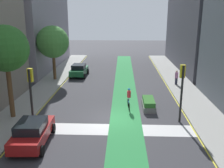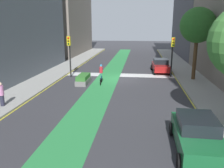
{
  "view_description": "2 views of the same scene",
  "coord_description": "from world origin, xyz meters",
  "px_view_note": "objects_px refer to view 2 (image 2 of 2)",
  "views": [
    {
      "loc": [
        0.92,
        -18.2,
        7.86
      ],
      "look_at": [
        -0.11,
        6.01,
        1.1
      ],
      "focal_mm": 40.39,
      "sensor_mm": 36.0,
      "label": 1
    },
    {
      "loc": [
        -2.13,
        23.37,
        5.46
      ],
      "look_at": [
        0.01,
        5.65,
        0.9
      ],
      "focal_mm": 37.06,
      "sensor_mm": 36.0,
      "label": 2
    }
  ],
  "objects_px": {
    "car_green_left_far": "(197,134)",
    "street_tree_near": "(198,26)",
    "car_red_left_near": "(161,66)",
    "traffic_signal_near_left": "(172,50)",
    "cyclist_in_lane": "(101,74)",
    "traffic_signal_near_right": "(69,49)",
    "median_planter": "(83,79)",
    "pedestrian_sidewalk_right_a": "(1,94)"
  },
  "relations": [
    {
      "from": "car_green_left_far",
      "to": "street_tree_near",
      "type": "distance_m",
      "value": 15.01
    },
    {
      "from": "car_red_left_near",
      "to": "street_tree_near",
      "type": "distance_m",
      "value": 6.71
    },
    {
      "from": "traffic_signal_near_left",
      "to": "car_green_left_far",
      "type": "xyz_separation_m",
      "value": [
        0.77,
        15.18,
        -2.16
      ]
    },
    {
      "from": "traffic_signal_near_left",
      "to": "cyclist_in_lane",
      "type": "distance_m",
      "value": 8.13
    },
    {
      "from": "traffic_signal_near_right",
      "to": "car_red_left_near",
      "type": "xyz_separation_m",
      "value": [
        -9.87,
        -3.85,
        -2.24
      ]
    },
    {
      "from": "traffic_signal_near_left",
      "to": "median_planter",
      "type": "bearing_deg",
      "value": 23.33
    },
    {
      "from": "cyclist_in_lane",
      "to": "median_planter",
      "type": "relative_size",
      "value": 0.72
    },
    {
      "from": "cyclist_in_lane",
      "to": "car_green_left_far",
      "type": "bearing_deg",
      "value": 118.32
    },
    {
      "from": "traffic_signal_near_left",
      "to": "car_red_left_near",
      "type": "bearing_deg",
      "value": -71.75
    },
    {
      "from": "traffic_signal_near_left",
      "to": "pedestrian_sidewalk_right_a",
      "type": "height_order",
      "value": "traffic_signal_near_left"
    },
    {
      "from": "traffic_signal_near_left",
      "to": "pedestrian_sidewalk_right_a",
      "type": "distance_m",
      "value": 16.81
    },
    {
      "from": "traffic_signal_near_right",
      "to": "pedestrian_sidewalk_right_a",
      "type": "height_order",
      "value": "traffic_signal_near_right"
    },
    {
      "from": "street_tree_near",
      "to": "pedestrian_sidewalk_right_a",
      "type": "bearing_deg",
      "value": 34.11
    },
    {
      "from": "car_red_left_near",
      "to": "median_planter",
      "type": "height_order",
      "value": "car_red_left_near"
    },
    {
      "from": "car_green_left_far",
      "to": "car_red_left_near",
      "type": "bearing_deg",
      "value": -89.6
    },
    {
      "from": "cyclist_in_lane",
      "to": "street_tree_near",
      "type": "distance_m",
      "value": 10.37
    },
    {
      "from": "street_tree_near",
      "to": "median_planter",
      "type": "relative_size",
      "value": 2.7
    },
    {
      "from": "median_planter",
      "to": "traffic_signal_near_left",
      "type": "bearing_deg",
      "value": -156.67
    },
    {
      "from": "car_green_left_far",
      "to": "cyclist_in_lane",
      "type": "distance_m",
      "value": 13.11
    },
    {
      "from": "pedestrian_sidewalk_right_a",
      "to": "street_tree_near",
      "type": "height_order",
      "value": "street_tree_near"
    },
    {
      "from": "car_red_left_near",
      "to": "pedestrian_sidewalk_right_a",
      "type": "bearing_deg",
      "value": 49.82
    },
    {
      "from": "car_green_left_far",
      "to": "car_red_left_near",
      "type": "xyz_separation_m",
      "value": [
        0.12,
        -17.89,
        0.0
      ]
    },
    {
      "from": "traffic_signal_near_left",
      "to": "car_green_left_far",
      "type": "distance_m",
      "value": 15.35
    },
    {
      "from": "car_green_left_far",
      "to": "median_planter",
      "type": "xyz_separation_m",
      "value": [
        7.93,
        -11.42,
        -0.4
      ]
    },
    {
      "from": "traffic_signal_near_right",
      "to": "traffic_signal_near_left",
      "type": "relative_size",
      "value": 1.03
    },
    {
      "from": "pedestrian_sidewalk_right_a",
      "to": "car_red_left_near",
      "type": "bearing_deg",
      "value": -130.18
    },
    {
      "from": "traffic_signal_near_left",
      "to": "cyclist_in_lane",
      "type": "bearing_deg",
      "value": 27.45
    },
    {
      "from": "traffic_signal_near_right",
      "to": "pedestrian_sidewalk_right_a",
      "type": "xyz_separation_m",
      "value": [
        1.75,
        9.91,
        -2.06
      ]
    },
    {
      "from": "traffic_signal_near_right",
      "to": "cyclist_in_lane",
      "type": "height_order",
      "value": "traffic_signal_near_right"
    },
    {
      "from": "traffic_signal_near_right",
      "to": "traffic_signal_near_left",
      "type": "xyz_separation_m",
      "value": [
        -10.76,
        -1.14,
        -0.08
      ]
    },
    {
      "from": "cyclist_in_lane",
      "to": "pedestrian_sidewalk_right_a",
      "type": "distance_m",
      "value": 9.24
    },
    {
      "from": "car_green_left_far",
      "to": "traffic_signal_near_right",
      "type": "bearing_deg",
      "value": -54.55
    },
    {
      "from": "car_red_left_near",
      "to": "median_planter",
      "type": "relative_size",
      "value": 1.65
    },
    {
      "from": "car_green_left_far",
      "to": "car_red_left_near",
      "type": "distance_m",
      "value": 17.89
    },
    {
      "from": "traffic_signal_near_right",
      "to": "car_green_left_far",
      "type": "bearing_deg",
      "value": 125.45
    },
    {
      "from": "traffic_signal_near_right",
      "to": "median_planter",
      "type": "relative_size",
      "value": 1.68
    },
    {
      "from": "traffic_signal_near_right",
      "to": "traffic_signal_near_left",
      "type": "height_order",
      "value": "traffic_signal_near_right"
    },
    {
      "from": "cyclist_in_lane",
      "to": "pedestrian_sidewalk_right_a",
      "type": "height_order",
      "value": "cyclist_in_lane"
    },
    {
      "from": "cyclist_in_lane",
      "to": "pedestrian_sidewalk_right_a",
      "type": "xyz_separation_m",
      "value": [
        5.52,
        7.41,
        0.01
      ]
    },
    {
      "from": "median_planter",
      "to": "street_tree_near",
      "type": "bearing_deg",
      "value": -166.54
    },
    {
      "from": "traffic_signal_near_right",
      "to": "car_green_left_far",
      "type": "distance_m",
      "value": 17.38
    },
    {
      "from": "street_tree_near",
      "to": "median_planter",
      "type": "xyz_separation_m",
      "value": [
        10.76,
        2.57,
        -5.0
      ]
    }
  ]
}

